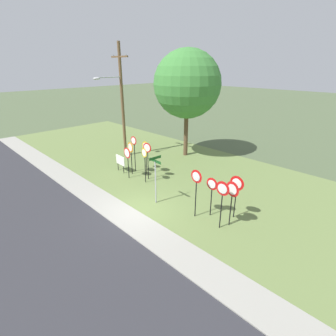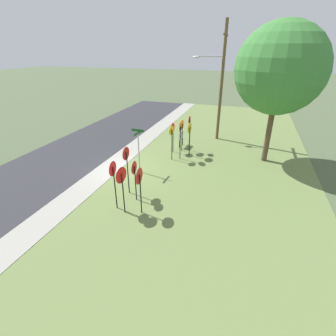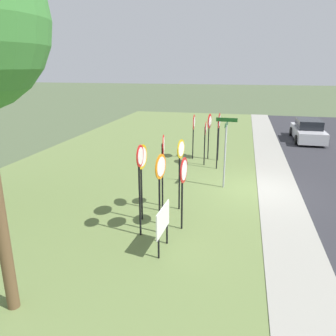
{
  "view_description": "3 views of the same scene",
  "coord_description": "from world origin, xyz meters",
  "px_view_note": "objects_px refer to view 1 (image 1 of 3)",
  "views": [
    {
      "loc": [
        9.65,
        -7.24,
        7.45
      ],
      "look_at": [
        -0.24,
        2.57,
        1.78
      ],
      "focal_mm": 27.12,
      "sensor_mm": 36.0,
      "label": 1
    },
    {
      "loc": [
        13.07,
        7.53,
        7.2
      ],
      "look_at": [
        0.82,
        3.51,
        1.0
      ],
      "focal_mm": 26.88,
      "sensor_mm": 36.0,
      "label": 2
    },
    {
      "loc": [
        -12.92,
        0.74,
        4.75
      ],
      "look_at": [
        -1.03,
        3.42,
        1.02
      ],
      "focal_mm": 35.73,
      "sensor_mm": 36.0,
      "label": 3
    }
  ],
  "objects_px": {
    "yield_sign_center": "(232,193)",
    "oak_tree_left": "(187,84)",
    "yield_sign_far_left": "(196,182)",
    "stop_sign_center_tall": "(145,158)",
    "stop_sign_near_right": "(127,156)",
    "stop_sign_near_left": "(146,151)",
    "street_name_post": "(155,176)",
    "stop_sign_far_center": "(134,147)",
    "yield_sign_near_right": "(212,188)",
    "stop_sign_far_right": "(131,151)",
    "yield_sign_near_left": "(236,187)",
    "yield_sign_far_right": "(222,194)",
    "utility_pole": "(120,98)",
    "stop_sign_far_left": "(147,153)",
    "notice_board": "(120,161)"
  },
  "relations": [
    {
      "from": "stop_sign_near_left",
      "to": "yield_sign_near_right",
      "type": "height_order",
      "value": "stop_sign_near_left"
    },
    {
      "from": "stop_sign_far_center",
      "to": "oak_tree_left",
      "type": "bearing_deg",
      "value": 87.6
    },
    {
      "from": "stop_sign_center_tall",
      "to": "yield_sign_far_left",
      "type": "height_order",
      "value": "yield_sign_far_left"
    },
    {
      "from": "stop_sign_far_right",
      "to": "yield_sign_center",
      "type": "bearing_deg",
      "value": 5.91
    },
    {
      "from": "stop_sign_near_right",
      "to": "stop_sign_far_center",
      "type": "distance_m",
      "value": 1.31
    },
    {
      "from": "stop_sign_near_left",
      "to": "oak_tree_left",
      "type": "bearing_deg",
      "value": 105.14
    },
    {
      "from": "utility_pole",
      "to": "stop_sign_far_right",
      "type": "bearing_deg",
      "value": -28.18
    },
    {
      "from": "stop_sign_far_center",
      "to": "yield_sign_near_right",
      "type": "bearing_deg",
      "value": -7.77
    },
    {
      "from": "street_name_post",
      "to": "utility_pole",
      "type": "relative_size",
      "value": 0.31
    },
    {
      "from": "stop_sign_far_left",
      "to": "stop_sign_far_center",
      "type": "distance_m",
      "value": 1.77
    },
    {
      "from": "yield_sign_far_left",
      "to": "yield_sign_center",
      "type": "distance_m",
      "value": 1.82
    },
    {
      "from": "stop_sign_near_left",
      "to": "yield_sign_far_left",
      "type": "relative_size",
      "value": 0.93
    },
    {
      "from": "stop_sign_far_left",
      "to": "yield_sign_near_left",
      "type": "bearing_deg",
      "value": -10.16
    },
    {
      "from": "stop_sign_far_left",
      "to": "oak_tree_left",
      "type": "relative_size",
      "value": 0.3
    },
    {
      "from": "stop_sign_near_right",
      "to": "oak_tree_left",
      "type": "bearing_deg",
      "value": 98.58
    },
    {
      "from": "stop_sign_near_left",
      "to": "notice_board",
      "type": "relative_size",
      "value": 1.97
    },
    {
      "from": "stop_sign_far_right",
      "to": "stop_sign_center_tall",
      "type": "height_order",
      "value": "stop_sign_center_tall"
    },
    {
      "from": "yield_sign_center",
      "to": "utility_pole",
      "type": "xyz_separation_m",
      "value": [
        -12.27,
        2.49,
        3.12
      ]
    },
    {
      "from": "stop_sign_near_right",
      "to": "yield_sign_near_left",
      "type": "distance_m",
      "value": 7.97
    },
    {
      "from": "stop_sign_near_right",
      "to": "yield_sign_far_right",
      "type": "height_order",
      "value": "yield_sign_far_right"
    },
    {
      "from": "yield_sign_near_left",
      "to": "yield_sign_center",
      "type": "xyz_separation_m",
      "value": [
        0.23,
        -0.78,
        0.02
      ]
    },
    {
      "from": "stop_sign_near_right",
      "to": "yield_sign_center",
      "type": "xyz_separation_m",
      "value": [
        8.15,
        0.09,
        0.16
      ]
    },
    {
      "from": "stop_sign_far_right",
      "to": "street_name_post",
      "type": "xyz_separation_m",
      "value": [
        4.31,
        -1.55,
        -0.05
      ]
    },
    {
      "from": "stop_sign_center_tall",
      "to": "yield_sign_far_right",
      "type": "relative_size",
      "value": 0.98
    },
    {
      "from": "stop_sign_far_left",
      "to": "stop_sign_far_right",
      "type": "relative_size",
      "value": 1.09
    },
    {
      "from": "utility_pole",
      "to": "yield_sign_near_left",
      "type": "bearing_deg",
      "value": -8.1
    },
    {
      "from": "stop_sign_near_right",
      "to": "stop_sign_far_right",
      "type": "height_order",
      "value": "stop_sign_far_right"
    },
    {
      "from": "stop_sign_far_left",
      "to": "yield_sign_far_right",
      "type": "distance_m",
      "value": 6.96
    },
    {
      "from": "stop_sign_near_right",
      "to": "stop_sign_far_left",
      "type": "distance_m",
      "value": 1.43
    },
    {
      "from": "stop_sign_far_center",
      "to": "yield_sign_near_left",
      "type": "xyz_separation_m",
      "value": [
        8.57,
        -0.23,
        -0.15
      ]
    },
    {
      "from": "stop_sign_near_left",
      "to": "utility_pole",
      "type": "distance_m",
      "value": 5.58
    },
    {
      "from": "stop_sign_center_tall",
      "to": "stop_sign_near_right",
      "type": "bearing_deg",
      "value": -155.69
    },
    {
      "from": "street_name_post",
      "to": "notice_board",
      "type": "xyz_separation_m",
      "value": [
        -5.26,
        1.25,
        -0.85
      ]
    },
    {
      "from": "utility_pole",
      "to": "yield_sign_far_left",
      "type": "bearing_deg",
      "value": -16.3
    },
    {
      "from": "stop_sign_far_center",
      "to": "street_name_post",
      "type": "distance_m",
      "value": 5.02
    },
    {
      "from": "stop_sign_center_tall",
      "to": "utility_pole",
      "type": "distance_m",
      "value": 6.75
    },
    {
      "from": "street_name_post",
      "to": "oak_tree_left",
      "type": "xyz_separation_m",
      "value": [
        -4.41,
        7.54,
        4.28
      ]
    },
    {
      "from": "stop_sign_near_left",
      "to": "stop_sign_near_right",
      "type": "bearing_deg",
      "value": -98.34
    },
    {
      "from": "stop_sign_near_right",
      "to": "yield_sign_far_left",
      "type": "relative_size",
      "value": 0.84
    },
    {
      "from": "yield_sign_center",
      "to": "oak_tree_left",
      "type": "height_order",
      "value": "oak_tree_left"
    },
    {
      "from": "yield_sign_center",
      "to": "stop_sign_far_center",
      "type": "bearing_deg",
      "value": -176.9
    },
    {
      "from": "yield_sign_near_left",
      "to": "oak_tree_left",
      "type": "xyz_separation_m",
      "value": [
        -8.41,
        5.71,
        4.21
      ]
    },
    {
      "from": "stop_sign_near_right",
      "to": "stop_sign_center_tall",
      "type": "height_order",
      "value": "stop_sign_center_tall"
    },
    {
      "from": "yield_sign_far_right",
      "to": "oak_tree_left",
      "type": "distance_m",
      "value": 11.71
    },
    {
      "from": "yield_sign_far_left",
      "to": "stop_sign_center_tall",
      "type": "bearing_deg",
      "value": 172.57
    },
    {
      "from": "stop_sign_far_right",
      "to": "yield_sign_near_left",
      "type": "height_order",
      "value": "stop_sign_far_right"
    },
    {
      "from": "yield_sign_near_right",
      "to": "notice_board",
      "type": "distance_m",
      "value": 8.32
    },
    {
      "from": "yield_sign_near_left",
      "to": "stop_sign_far_right",
      "type": "bearing_deg",
      "value": -178.56
    },
    {
      "from": "yield_sign_far_left",
      "to": "street_name_post",
      "type": "xyz_separation_m",
      "value": [
        -2.52,
        -0.46,
        -0.29
      ]
    },
    {
      "from": "stop_sign_center_tall",
      "to": "yield_sign_center",
      "type": "xyz_separation_m",
      "value": [
        6.74,
        -0.26,
        0.04
      ]
    }
  ]
}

